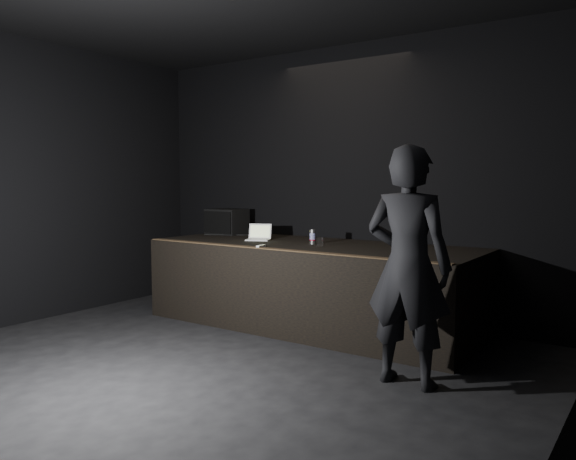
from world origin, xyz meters
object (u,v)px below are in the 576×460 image
(stage_monitor, at_px, (226,222))
(laptop, at_px, (259,236))
(stage_riser, at_px, (312,285))
(beer_can, at_px, (313,237))
(person, at_px, (408,266))

(stage_monitor, height_order, laptop, stage_monitor)
(stage_riser, distance_m, stage_monitor, 1.84)
(laptop, bearing_deg, stage_riser, -24.19)
(stage_monitor, bearing_deg, laptop, -21.27)
(laptop, height_order, beer_can, laptop)
(laptop, xyz_separation_m, beer_can, (0.82, -0.01, 0.04))
(stage_monitor, relative_size, laptop, 1.46)
(stage_riser, xyz_separation_m, laptop, (-0.81, -0.00, 0.55))
(laptop, distance_m, beer_can, 0.82)
(stage_riser, height_order, beer_can, beer_can)
(stage_monitor, relative_size, beer_can, 3.11)
(stage_riser, xyz_separation_m, stage_monitor, (-1.67, 0.37, 0.68))
(stage_riser, bearing_deg, person, -35.17)
(stage_monitor, xyz_separation_m, person, (3.41, -1.59, -0.15))
(laptop, distance_m, person, 2.82)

